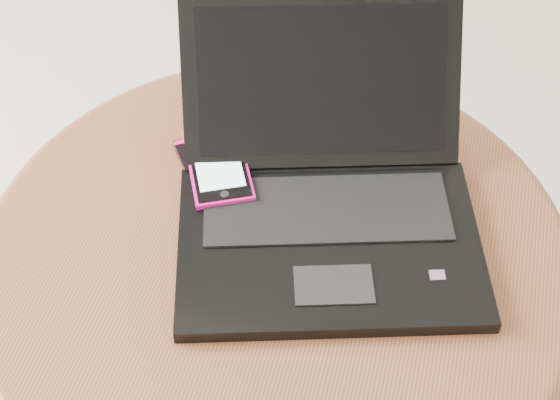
# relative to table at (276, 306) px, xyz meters

# --- Properties ---
(table) EXTENTS (0.66, 0.66, 0.53)m
(table) POSITION_rel_table_xyz_m (0.00, 0.00, 0.00)
(table) COLOR brown
(table) RESTS_ON ground
(laptop) EXTENTS (0.40, 0.41, 0.18)m
(laptop) POSITION_rel_table_xyz_m (0.04, 0.05, 0.15)
(laptop) COLOR black
(laptop) RESTS_ON table
(phone_black) EXTENTS (0.12, 0.13, 0.01)m
(phone_black) POSITION_rel_table_xyz_m (-0.10, 0.09, 0.12)
(phone_black) COLOR black
(phone_black) RESTS_ON table
(phone_pink) EXTENTS (0.11, 0.14, 0.02)m
(phone_pink) POSITION_rel_table_xyz_m (-0.09, 0.08, 0.13)
(phone_pink) COLOR #EF1188
(phone_pink) RESTS_ON phone_black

